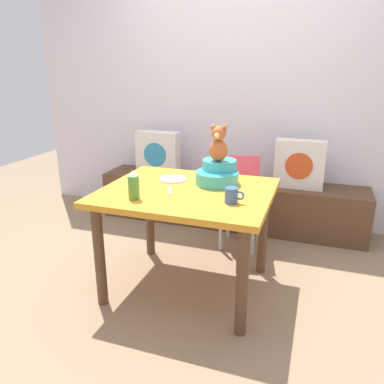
{
  "coord_description": "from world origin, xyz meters",
  "views": [
    {
      "loc": [
        0.81,
        -2.25,
        1.52
      ],
      "look_at": [
        0.0,
        0.1,
        0.69
      ],
      "focal_mm": 35.17,
      "sensor_mm": 36.0,
      "label": 1
    }
  ],
  "objects_px": {
    "pillow_floral_right": "(300,164)",
    "infant_seat_teal": "(218,173)",
    "highchair": "(242,189)",
    "dining_table": "(187,205)",
    "dinner_plate_near": "(173,179)",
    "ketchup_bottle": "(134,186)",
    "teddy_bear": "(218,144)",
    "coffee_mug": "(232,195)",
    "pillow_floral_left": "(158,153)"
  },
  "relations": [
    {
      "from": "pillow_floral_right",
      "to": "coffee_mug",
      "type": "xyz_separation_m",
      "value": [
        -0.31,
        -1.36,
        0.11
      ]
    },
    {
      "from": "pillow_floral_left",
      "to": "dining_table",
      "type": "bearing_deg",
      "value": -58.02
    },
    {
      "from": "dining_table",
      "to": "dinner_plate_near",
      "type": "xyz_separation_m",
      "value": [
        -0.17,
        0.18,
        0.12
      ]
    },
    {
      "from": "teddy_bear",
      "to": "ketchup_bottle",
      "type": "height_order",
      "value": "teddy_bear"
    },
    {
      "from": "pillow_floral_right",
      "to": "dinner_plate_near",
      "type": "relative_size",
      "value": 2.2
    },
    {
      "from": "infant_seat_teal",
      "to": "highchair",
      "type": "bearing_deg",
      "value": 84.2
    },
    {
      "from": "coffee_mug",
      "to": "highchair",
      "type": "bearing_deg",
      "value": 97.63
    },
    {
      "from": "highchair",
      "to": "teddy_bear",
      "type": "height_order",
      "value": "teddy_bear"
    },
    {
      "from": "pillow_floral_left",
      "to": "pillow_floral_right",
      "type": "bearing_deg",
      "value": 0.0
    },
    {
      "from": "pillow_floral_right",
      "to": "coffee_mug",
      "type": "distance_m",
      "value": 1.4
    },
    {
      "from": "pillow_floral_left",
      "to": "ketchup_bottle",
      "type": "xyz_separation_m",
      "value": [
        0.5,
        -1.49,
        0.15
      ]
    },
    {
      "from": "highchair",
      "to": "coffee_mug",
      "type": "xyz_separation_m",
      "value": [
        0.13,
        -0.94,
        0.27
      ]
    },
    {
      "from": "pillow_floral_right",
      "to": "infant_seat_teal",
      "type": "relative_size",
      "value": 1.33
    },
    {
      "from": "coffee_mug",
      "to": "infant_seat_teal",
      "type": "bearing_deg",
      "value": 117.15
    },
    {
      "from": "pillow_floral_right",
      "to": "dinner_plate_near",
      "type": "bearing_deg",
      "value": -128.86
    },
    {
      "from": "infant_seat_teal",
      "to": "coffee_mug",
      "type": "bearing_deg",
      "value": -62.85
    },
    {
      "from": "pillow_floral_left",
      "to": "dinner_plate_near",
      "type": "xyz_separation_m",
      "value": [
        0.58,
        -1.02,
        0.07
      ]
    },
    {
      "from": "dining_table",
      "to": "dinner_plate_near",
      "type": "bearing_deg",
      "value": 134.57
    },
    {
      "from": "pillow_floral_right",
      "to": "coffee_mug",
      "type": "bearing_deg",
      "value": -102.9
    },
    {
      "from": "dinner_plate_near",
      "to": "teddy_bear",
      "type": "bearing_deg",
      "value": 4.52
    },
    {
      "from": "pillow_floral_left",
      "to": "infant_seat_teal",
      "type": "bearing_deg",
      "value": -47.8
    },
    {
      "from": "ketchup_bottle",
      "to": "infant_seat_teal",
      "type": "bearing_deg",
      "value": 50.79
    },
    {
      "from": "pillow_floral_right",
      "to": "infant_seat_teal",
      "type": "distance_m",
      "value": 1.12
    },
    {
      "from": "ketchup_bottle",
      "to": "dinner_plate_near",
      "type": "bearing_deg",
      "value": 81.2
    },
    {
      "from": "ketchup_bottle",
      "to": "dining_table",
      "type": "bearing_deg",
      "value": 49.71
    },
    {
      "from": "pillow_floral_right",
      "to": "dinner_plate_near",
      "type": "distance_m",
      "value": 1.32
    },
    {
      "from": "infant_seat_teal",
      "to": "dinner_plate_near",
      "type": "distance_m",
      "value": 0.34
    },
    {
      "from": "pillow_floral_right",
      "to": "ketchup_bottle",
      "type": "relative_size",
      "value": 2.38
    },
    {
      "from": "infant_seat_teal",
      "to": "ketchup_bottle",
      "type": "xyz_separation_m",
      "value": [
        -0.4,
        -0.49,
        0.02
      ]
    },
    {
      "from": "infant_seat_teal",
      "to": "pillow_floral_right",
      "type": "bearing_deg",
      "value": 63.53
    },
    {
      "from": "dining_table",
      "to": "dinner_plate_near",
      "type": "relative_size",
      "value": 5.6
    },
    {
      "from": "dinner_plate_near",
      "to": "pillow_floral_left",
      "type": "bearing_deg",
      "value": 119.36
    },
    {
      "from": "pillow_floral_left",
      "to": "coffee_mug",
      "type": "bearing_deg",
      "value": -51.28
    },
    {
      "from": "infant_seat_teal",
      "to": "coffee_mug",
      "type": "distance_m",
      "value": 0.41
    },
    {
      "from": "pillow_floral_left",
      "to": "teddy_bear",
      "type": "relative_size",
      "value": 1.76
    },
    {
      "from": "teddy_bear",
      "to": "coffee_mug",
      "type": "height_order",
      "value": "teddy_bear"
    },
    {
      "from": "infant_seat_teal",
      "to": "ketchup_bottle",
      "type": "height_order",
      "value": "ketchup_bottle"
    },
    {
      "from": "pillow_floral_left",
      "to": "infant_seat_teal",
      "type": "xyz_separation_m",
      "value": [
        0.9,
        -1.0,
        0.13
      ]
    },
    {
      "from": "pillow_floral_left",
      "to": "teddy_bear",
      "type": "distance_m",
      "value": 1.39
    },
    {
      "from": "dining_table",
      "to": "infant_seat_teal",
      "type": "xyz_separation_m",
      "value": [
        0.16,
        0.2,
        0.18
      ]
    },
    {
      "from": "dinner_plate_near",
      "to": "pillow_floral_right",
      "type": "bearing_deg",
      "value": 51.14
    },
    {
      "from": "pillow_floral_left",
      "to": "teddy_bear",
      "type": "bearing_deg",
      "value": -47.82
    },
    {
      "from": "pillow_floral_right",
      "to": "highchair",
      "type": "bearing_deg",
      "value": -136.46
    },
    {
      "from": "ketchup_bottle",
      "to": "pillow_floral_left",
      "type": "bearing_deg",
      "value": 108.72
    },
    {
      "from": "pillow_floral_left",
      "to": "coffee_mug",
      "type": "height_order",
      "value": "pillow_floral_left"
    },
    {
      "from": "coffee_mug",
      "to": "pillow_floral_right",
      "type": "bearing_deg",
      "value": 77.1
    },
    {
      "from": "dinner_plate_near",
      "to": "coffee_mug",
      "type": "bearing_deg",
      "value": -33.13
    },
    {
      "from": "pillow_floral_left",
      "to": "highchair",
      "type": "relative_size",
      "value": 0.56
    },
    {
      "from": "pillow_floral_right",
      "to": "dinner_plate_near",
      "type": "xyz_separation_m",
      "value": [
        -0.83,
        -1.02,
        0.07
      ]
    },
    {
      "from": "pillow_floral_left",
      "to": "highchair",
      "type": "distance_m",
      "value": 1.06
    }
  ]
}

